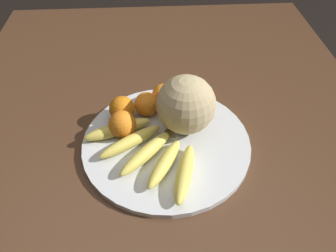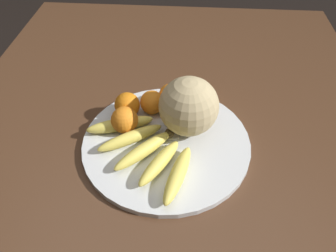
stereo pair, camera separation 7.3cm
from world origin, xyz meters
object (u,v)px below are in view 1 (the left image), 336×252
at_px(kitchen_table, 166,155).
at_px(orange_back_right, 163,95).
at_px(orange_front_left, 182,90).
at_px(orange_front_right, 147,104).
at_px(fruit_bowl, 168,142).
at_px(produce_tag, 170,127).
at_px(orange_mid_center, 122,109).
at_px(orange_back_left, 122,125).
at_px(melon, 186,105).
at_px(banana_bunch, 148,151).

bearing_deg(kitchen_table, orange_back_right, -0.16).
bearing_deg(orange_back_right, orange_front_left, -72.97).
bearing_deg(orange_front_right, fruit_bowl, -154.49).
relative_size(orange_front_left, produce_tag, 0.73).
distance_m(kitchen_table, orange_back_right, 0.16).
relative_size(orange_mid_center, orange_back_left, 0.98).
xyz_separation_m(orange_front_left, orange_front_right, (-0.05, 0.10, -0.00)).
relative_size(melon, produce_tag, 1.70).
bearing_deg(melon, orange_front_right, 59.59).
height_order(melon, orange_mid_center, melon).
distance_m(fruit_bowl, melon, 0.10).
xyz_separation_m(orange_mid_center, orange_back_right, (0.05, -0.11, -0.00)).
height_order(fruit_bowl, melon, melon).
bearing_deg(orange_back_left, banana_bunch, -139.86).
bearing_deg(fruit_bowl, orange_front_left, -17.36).
bearing_deg(orange_back_right, fruit_bowl, -178.42).
height_order(melon, orange_back_right, melon).
xyz_separation_m(melon, orange_back_left, (-0.02, 0.16, -0.04)).
bearing_deg(banana_bunch, orange_mid_center, -111.64).
height_order(banana_bunch, orange_front_right, orange_front_right).
height_order(orange_front_left, orange_back_right, orange_front_left).
bearing_deg(orange_back_right, orange_back_left, 137.17).
bearing_deg(orange_front_left, orange_back_left, 129.44).
bearing_deg(fruit_bowl, orange_back_right, 1.58).
bearing_deg(melon, orange_back_right, 28.62).
bearing_deg(orange_mid_center, produce_tag, -108.96).
bearing_deg(orange_back_right, melon, -151.38).
bearing_deg(banana_bunch, orange_back_left, -96.80).
xyz_separation_m(orange_front_left, produce_tag, (-0.11, 0.04, -0.03)).
bearing_deg(orange_mid_center, kitchen_table, -117.78).
distance_m(banana_bunch, orange_front_left, 0.22).
height_order(fruit_bowl, banana_bunch, banana_bunch).
distance_m(orange_mid_center, produce_tag, 0.13).
distance_m(kitchen_table, orange_back_left, 0.16).
bearing_deg(fruit_bowl, banana_bunch, 132.15).
relative_size(orange_mid_center, produce_tag, 0.77).
height_order(banana_bunch, orange_back_right, orange_back_right).
height_order(orange_front_left, orange_mid_center, orange_mid_center).
bearing_deg(melon, produce_tag, 94.00).
xyz_separation_m(melon, orange_back_right, (0.09, 0.05, -0.04)).
relative_size(fruit_bowl, orange_front_left, 6.52).
xyz_separation_m(kitchen_table, orange_mid_center, (0.06, 0.11, 0.12)).
distance_m(fruit_bowl, banana_bunch, 0.07).
distance_m(banana_bunch, orange_back_left, 0.09).
relative_size(fruit_bowl, orange_back_right, 6.73).
height_order(kitchen_table, orange_mid_center, orange_mid_center).
relative_size(kitchen_table, melon, 10.30).
height_order(melon, produce_tag, melon).
distance_m(banana_bunch, orange_mid_center, 0.15).
distance_m(orange_front_left, orange_back_right, 0.05).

